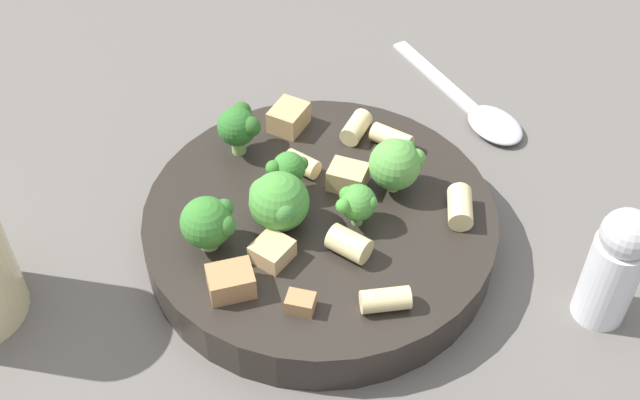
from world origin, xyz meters
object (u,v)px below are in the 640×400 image
object	(u,v)px
rigatoni_1	(302,164)
broccoli_floret_2	(356,204)
rigatoni_0	(356,128)
broccoli_floret_0	(208,223)
rigatoni_5	(460,207)
rigatoni_2	(391,138)
broccoli_floret_1	(396,164)
pepper_shaker	(615,266)
chicken_chunk_3	(300,303)
rigatoni_3	(385,300)
rigatoni_4	(349,244)
chicken_chunk_0	(289,117)
broccoli_floret_4	(239,126)
chicken_chunk_1	(272,251)
spoon	(478,111)
pasta_bowl	(320,224)
chicken_chunk_4	(348,177)
broccoli_floret_5	(289,169)
chicken_chunk_2	(231,281)

from	to	relation	value
rigatoni_1	broccoli_floret_2	bearing A→B (deg)	148.25
rigatoni_0	rigatoni_1	size ratio (longest dim) A/B	1.12
broccoli_floret_0	rigatoni_1	xyz separation A→B (m)	(-0.02, -0.08, -0.01)
rigatoni_5	rigatoni_2	bearing A→B (deg)	-36.45
broccoli_floret_2	rigatoni_0	size ratio (longest dim) A/B	1.13
broccoli_floret_1	rigatoni_2	world-z (taller)	broccoli_floret_1
broccoli_floret_1	pepper_shaker	bearing A→B (deg)	171.12
chicken_chunk_3	pepper_shaker	size ratio (longest dim) A/B	0.19
broccoli_floret_0	rigatoni_3	distance (m)	0.12
rigatoni_4	chicken_chunk_0	distance (m)	0.13
broccoli_floret_2	broccoli_floret_4	bearing A→B (deg)	-18.78
broccoli_floret_2	chicken_chunk_1	bearing A→B (deg)	52.13
chicken_chunk_0	spoon	world-z (taller)	chicken_chunk_0
pasta_bowl	rigatoni_0	distance (m)	0.08
rigatoni_0	rigatoni_2	distance (m)	0.03
rigatoni_2	rigatoni_4	world-z (taller)	rigatoni_4
rigatoni_3	rigatoni_4	world-z (taller)	rigatoni_4
rigatoni_3	chicken_chunk_0	distance (m)	0.17
pasta_bowl	chicken_chunk_4	size ratio (longest dim) A/B	9.45
broccoli_floret_5	rigatoni_4	bearing A→B (deg)	149.11
broccoli_floret_2	rigatoni_5	bearing A→B (deg)	-149.54
broccoli_floret_1	chicken_chunk_1	xyz separation A→B (m)	(0.05, 0.09, -0.02)
rigatoni_0	chicken_chunk_2	xyz separation A→B (m)	(0.02, 0.16, 0.00)
broccoli_floret_0	rigatoni_0	size ratio (longest dim) A/B	1.39
broccoli_floret_1	rigatoni_3	xyz separation A→B (m)	(-0.03, 0.10, -0.02)
broccoli_floret_5	rigatoni_3	world-z (taller)	broccoli_floret_5
broccoli_floret_2	rigatoni_4	xyz separation A→B (m)	(-0.01, 0.02, -0.01)
broccoli_floret_1	chicken_chunk_2	world-z (taller)	broccoli_floret_1
chicken_chunk_2	chicken_chunk_3	xyz separation A→B (m)	(-0.04, -0.00, -0.00)
broccoli_floret_1	broccoli_floret_0	bearing A→B (deg)	47.06
broccoli_floret_4	chicken_chunk_0	distance (m)	0.04
chicken_chunk_4	spoon	distance (m)	0.16
rigatoni_1	broccoli_floret_4	bearing A→B (deg)	-2.26
broccoli_floret_0	broccoli_floret_4	distance (m)	0.09
broccoli_floret_1	spoon	distance (m)	0.15
rigatoni_1	chicken_chunk_1	world-z (taller)	same
rigatoni_1	pepper_shaker	distance (m)	0.21
rigatoni_2	chicken_chunk_3	world-z (taller)	rigatoni_2
broccoli_floret_5	rigatoni_4	distance (m)	0.07
pasta_bowl	spoon	size ratio (longest dim) A/B	1.63
chicken_chunk_0	chicken_chunk_3	size ratio (longest dim) A/B	1.63
rigatoni_2	pepper_shaker	distance (m)	0.17
broccoli_floret_2	chicken_chunk_0	size ratio (longest dim) A/B	1.12
rigatoni_3	spoon	distance (m)	0.23
broccoli_floret_1	rigatoni_4	size ratio (longest dim) A/B	1.54
rigatoni_1	rigatoni_2	distance (m)	0.07
chicken_chunk_2	pepper_shaker	size ratio (longest dim) A/B	0.31
broccoli_floret_1	rigatoni_0	distance (m)	0.06
broccoli_floret_0	chicken_chunk_0	xyz separation A→B (m)	(0.00, -0.12, -0.01)
chicken_chunk_1	chicken_chunk_3	world-z (taller)	chicken_chunk_1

